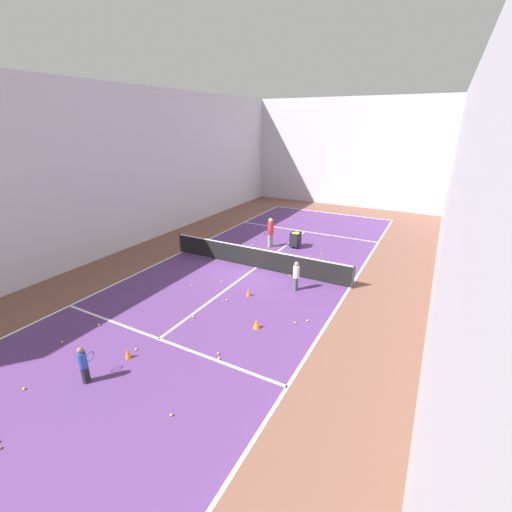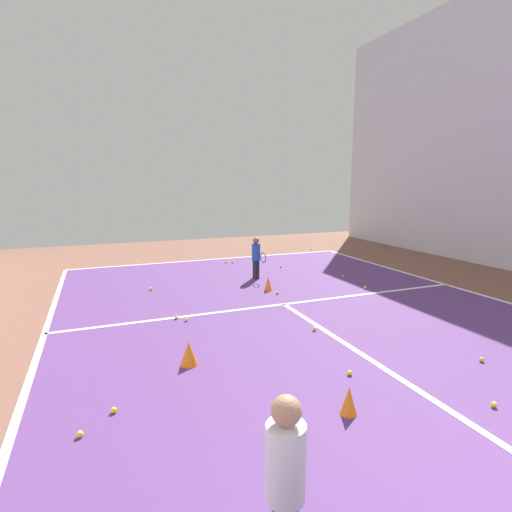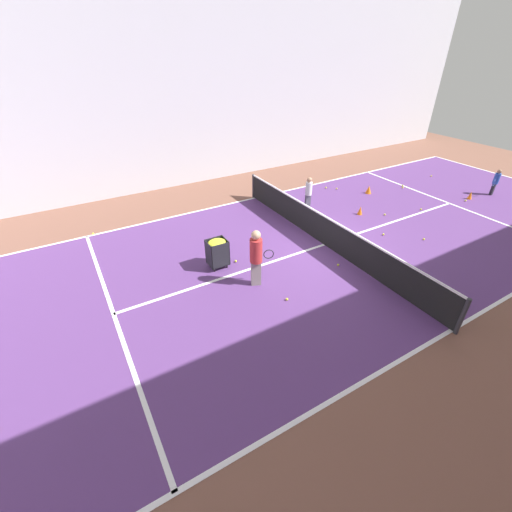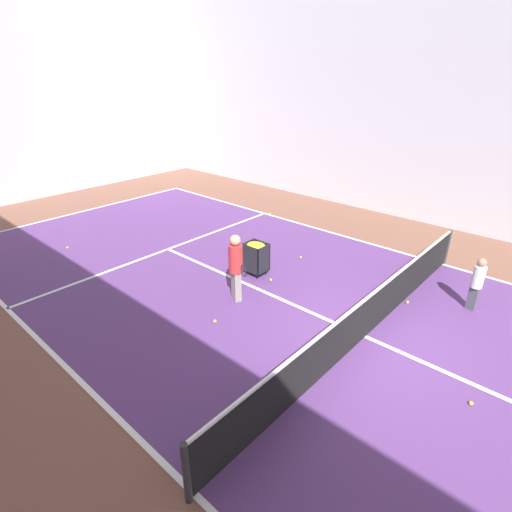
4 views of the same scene
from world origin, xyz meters
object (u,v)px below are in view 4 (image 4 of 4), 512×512
(coach_at_net, at_px, (236,264))
(ball_cart, at_px, (256,253))
(tennis_net, at_px, (368,315))
(child_midcourt, at_px, (477,281))

(coach_at_net, distance_m, ball_cart, 1.46)
(tennis_net, distance_m, child_midcourt, 2.93)
(tennis_net, xyz_separation_m, ball_cart, (0.60, 3.59, 0.11))
(coach_at_net, relative_size, child_midcourt, 1.29)
(tennis_net, relative_size, ball_cart, 10.37)
(coach_at_net, bearing_deg, ball_cart, 135.93)
(tennis_net, distance_m, coach_at_net, 3.16)
(coach_at_net, height_order, ball_cart, coach_at_net)
(child_midcourt, bearing_deg, coach_at_net, 48.67)
(tennis_net, xyz_separation_m, coach_at_net, (-0.72, 3.05, 0.44))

